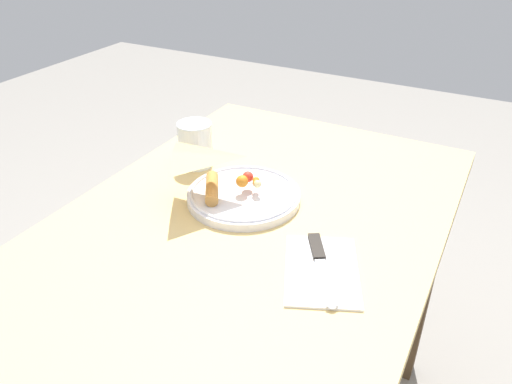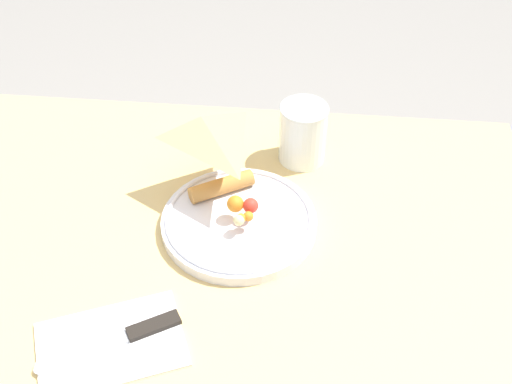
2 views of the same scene
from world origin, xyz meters
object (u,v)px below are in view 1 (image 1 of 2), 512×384
(butter_knife, at_px, (321,264))
(dining_table, at_px, (242,280))
(milk_glass, at_px, (196,146))
(napkin_folded, at_px, (322,270))
(plate_pizza, at_px, (243,193))

(butter_knife, bearing_deg, dining_table, -134.37)
(dining_table, xyz_separation_m, milk_glass, (-0.16, -0.20, 0.17))
(dining_table, xyz_separation_m, butter_knife, (0.04, 0.16, 0.13))
(dining_table, relative_size, napkin_folded, 5.05)
(napkin_folded, bearing_deg, milk_glass, -119.20)
(milk_glass, height_order, napkin_folded, milk_glass)
(plate_pizza, distance_m, butter_knife, 0.24)
(dining_table, bearing_deg, plate_pizza, -153.08)
(plate_pizza, xyz_separation_m, butter_knife, (0.12, 0.21, -0.01))
(plate_pizza, height_order, butter_knife, plate_pizza)
(napkin_folded, bearing_deg, butter_knife, -148.96)
(napkin_folded, height_order, butter_knife, butter_knife)
(plate_pizza, relative_size, butter_knife, 1.36)
(napkin_folded, bearing_deg, dining_table, -105.20)
(butter_knife, bearing_deg, napkin_folded, 0.00)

